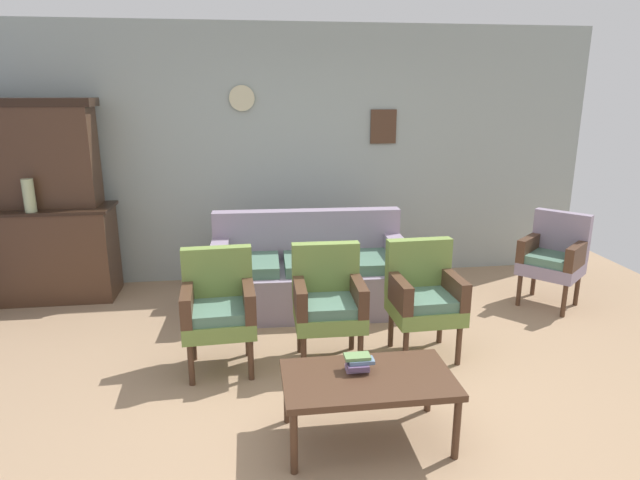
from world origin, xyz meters
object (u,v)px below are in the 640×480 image
at_px(side_cabinet, 57,253).
at_px(armchair_near_couch_end, 328,299).
at_px(wingback_chair_by_fireplace, 554,255).
at_px(coffee_table, 368,383).
at_px(armchair_row_middle, 424,294).
at_px(floral_couch, 309,275).
at_px(book_stack_on_table, 358,363).
at_px(vase_on_cabinet, 29,195).
at_px(armchair_near_cabinet, 219,305).

relative_size(side_cabinet, armchair_near_couch_end, 1.28).
height_order(wingback_chair_by_fireplace, coffee_table, wingback_chair_by_fireplace).
bearing_deg(coffee_table, armchair_row_middle, 56.99).
xyz_separation_m(floral_couch, armchair_row_middle, (0.77, -1.06, 0.17)).
bearing_deg(coffee_table, side_cabinet, 133.57).
height_order(side_cabinet, book_stack_on_table, side_cabinet).
distance_m(wingback_chair_by_fireplace, book_stack_on_table, 2.90).
xyz_separation_m(floral_couch, coffee_table, (0.10, -2.10, 0.05)).
relative_size(vase_on_cabinet, armchair_near_cabinet, 0.35).
bearing_deg(wingback_chair_by_fireplace, armchair_row_middle, -152.50).
bearing_deg(floral_couch, armchair_near_cabinet, -126.81).
distance_m(floral_couch, armchair_near_cabinet, 1.35).
distance_m(vase_on_cabinet, coffee_table, 3.73).
bearing_deg(coffee_table, armchair_near_cabinet, 131.27).
bearing_deg(side_cabinet, vase_on_cabinet, -119.95).
bearing_deg(wingback_chair_by_fireplace, coffee_table, -140.40).
xyz_separation_m(armchair_row_middle, wingback_chair_by_fireplace, (1.57, 0.81, 0.00)).
distance_m(side_cabinet, vase_on_cabinet, 0.66).
bearing_deg(armchair_near_cabinet, side_cabinet, 134.90).
height_order(floral_couch, armchair_row_middle, same).
distance_m(armchair_near_couch_end, book_stack_on_table, 0.96).
bearing_deg(armchair_near_couch_end, book_stack_on_table, -87.99).
relative_size(armchair_row_middle, wingback_chair_by_fireplace, 1.00).
xyz_separation_m(side_cabinet, armchair_near_couch_end, (2.48, -1.67, 0.03)).
distance_m(armchair_near_couch_end, coffee_table, 1.04).
relative_size(armchair_near_couch_end, armchair_row_middle, 1.00).
distance_m(side_cabinet, armchair_near_couch_end, 2.99).
relative_size(floral_couch, armchair_row_middle, 2.07).
bearing_deg(side_cabinet, book_stack_on_table, -46.20).
xyz_separation_m(vase_on_cabinet, coffee_table, (2.67, -2.51, -0.71)).
relative_size(armchair_near_cabinet, armchair_near_couch_end, 1.00).
bearing_deg(armchair_near_couch_end, side_cabinet, 146.14).
relative_size(side_cabinet, wingback_chair_by_fireplace, 1.28).
height_order(armchair_near_couch_end, coffee_table, armchair_near_couch_end).
relative_size(armchair_row_middle, coffee_table, 0.90).
height_order(armchair_near_couch_end, book_stack_on_table, armchair_near_couch_end).
relative_size(floral_couch, armchair_near_couch_end, 2.07).
bearing_deg(coffee_table, armchair_near_couch_end, 94.45).
bearing_deg(vase_on_cabinet, wingback_chair_by_fireplace, -7.59).
height_order(floral_couch, coffee_table, floral_couch).
distance_m(coffee_table, book_stack_on_table, 0.13).
xyz_separation_m(armchair_near_cabinet, armchair_near_couch_end, (0.82, 0.00, 0.00)).
height_order(vase_on_cabinet, armchair_row_middle, vase_on_cabinet).
bearing_deg(vase_on_cabinet, armchair_near_couch_end, -29.72).
bearing_deg(wingback_chair_by_fireplace, book_stack_on_table, -142.05).
height_order(side_cabinet, armchair_near_couch_end, side_cabinet).
height_order(side_cabinet, armchair_row_middle, side_cabinet).
bearing_deg(wingback_chair_by_fireplace, floral_couch, 174.08).
distance_m(side_cabinet, book_stack_on_table, 3.64).
xyz_separation_m(wingback_chair_by_fireplace, coffee_table, (-2.24, -1.85, -0.12)).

